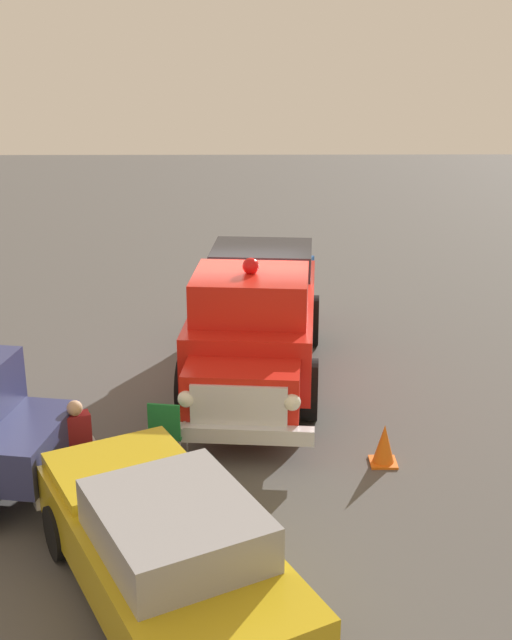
# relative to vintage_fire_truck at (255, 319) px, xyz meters

# --- Properties ---
(ground_plane) EXTENTS (60.00, 60.00, 0.00)m
(ground_plane) POSITION_rel_vintage_fire_truck_xyz_m (0.32, 0.26, -1.20)
(ground_plane) COLOR #514F4C
(vintage_fire_truck) EXTENTS (6.11, 2.76, 2.59)m
(vintage_fire_truck) POSITION_rel_vintage_fire_truck_xyz_m (0.00, 0.00, 0.00)
(vintage_fire_truck) COLOR black
(vintage_fire_truck) RESTS_ON ground
(classic_hot_rod) EXTENTS (4.72, 3.65, 1.46)m
(classic_hot_rod) POSITION_rel_vintage_fire_truck_xyz_m (-6.28, 1.05, -0.45)
(classic_hot_rod) COLOR black
(classic_hot_rod) RESTS_ON ground
(lawn_chair_near_truck) EXTENTS (0.65, 0.65, 1.02)m
(lawn_chair_near_truck) POSITION_rel_vintage_fire_truck_xyz_m (-3.63, 2.56, -0.61)
(lawn_chair_near_truck) COLOR #B7BABF
(lawn_chair_near_truck) RESTS_ON ground
(lawn_chair_by_car) EXTENTS (0.57, 0.58, 1.02)m
(lawn_chair_by_car) POSITION_rel_vintage_fire_truck_xyz_m (-3.11, 1.33, -0.61)
(lawn_chair_by_car) COLOR #B7BABF
(lawn_chair_by_car) RESTS_ON ground
(spectator_seated) EXTENTS (0.63, 0.55, 1.29)m
(spectator_seated) POSITION_rel_vintage_fire_truck_xyz_m (-3.75, 2.50, -0.50)
(spectator_seated) COLOR #383842
(spectator_seated) RESTS_ON ground
(spectator_standing) EXTENTS (0.64, 0.38, 1.68)m
(spectator_standing) POSITION_rel_vintage_fire_truck_xyz_m (3.45, -1.16, -0.23)
(spectator_standing) COLOR #2D334C
(spectator_standing) RESTS_ON ground
(traffic_cone) EXTENTS (0.40, 0.40, 0.64)m
(traffic_cone) POSITION_rel_vintage_fire_truck_xyz_m (-3.15, -1.89, -0.89)
(traffic_cone) COLOR orange
(traffic_cone) RESTS_ON ground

